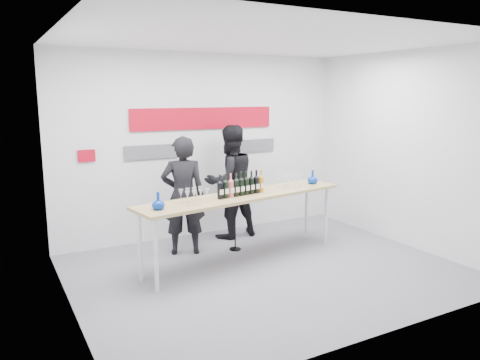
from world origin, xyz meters
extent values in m
plane|color=slate|center=(0.00, 0.00, 0.00)|extent=(5.00, 5.00, 0.00)
cube|color=silver|center=(0.00, 2.00, 1.50)|extent=(5.00, 0.04, 3.00)
cube|color=#B1071A|center=(0.00, 1.97, 1.95)|extent=(2.50, 0.02, 0.35)
cube|color=#59595E|center=(-0.90, 1.97, 1.45)|extent=(0.90, 0.02, 0.22)
cube|color=#59595E|center=(0.90, 1.97, 1.45)|extent=(0.90, 0.02, 0.22)
cube|color=#B1071A|center=(-1.90, 1.97, 1.45)|extent=(0.25, 0.02, 0.18)
cube|color=tan|center=(-0.08, 0.50, 0.94)|extent=(3.26, 1.14, 0.04)
cylinder|color=silver|center=(-1.52, 0.06, 0.46)|extent=(0.05, 0.05, 0.92)
cylinder|color=silver|center=(1.42, 0.53, 0.46)|extent=(0.05, 0.05, 0.92)
cylinder|color=silver|center=(-1.59, 0.48, 0.46)|extent=(0.05, 0.05, 0.92)
cylinder|color=silver|center=(1.36, 0.95, 0.46)|extent=(0.05, 0.05, 0.92)
imported|color=black|center=(-0.71, 1.19, 0.88)|extent=(0.74, 0.60, 1.75)
imported|color=black|center=(0.27, 1.60, 0.93)|extent=(0.95, 0.76, 1.85)
cylinder|color=black|center=(0.03, 0.95, 0.01)|extent=(0.17, 0.17, 0.02)
cylinder|color=black|center=(0.03, 0.95, 0.72)|extent=(0.02, 0.02, 1.45)
sphere|color=black|center=(0.03, 0.93, 1.47)|extent=(0.05, 0.05, 0.05)
camera|label=1|loc=(-3.19, -5.07, 2.34)|focal=35.00mm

